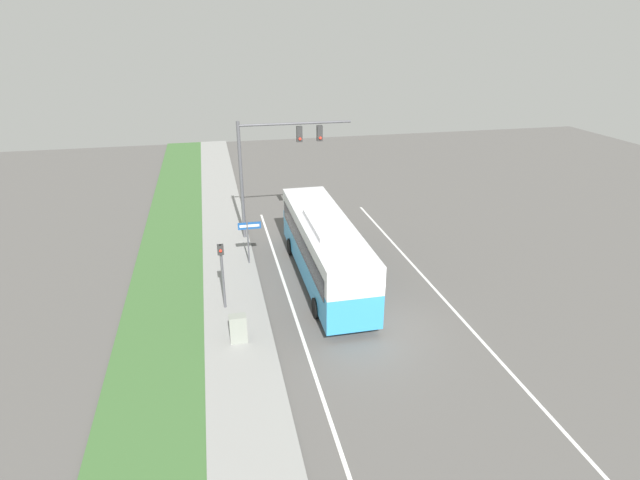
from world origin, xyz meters
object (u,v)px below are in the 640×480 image
(signal_gantry, at_px, (273,156))
(pedestrian_signal, at_px, (222,267))
(street_sign, at_px, (249,235))
(bus, at_px, (324,245))
(utility_cabinet, at_px, (238,328))

(signal_gantry, bearing_deg, pedestrian_signal, -113.07)
(street_sign, bearing_deg, pedestrian_signal, -109.29)
(bus, distance_m, utility_cabinet, 6.78)
(signal_gantry, relative_size, utility_cabinet, 5.98)
(signal_gantry, xyz_separation_m, utility_cabinet, (-3.09, -11.09, -4.36))
(bus, height_order, signal_gantry, signal_gantry)
(bus, xyz_separation_m, utility_cabinet, (-4.69, -4.76, -1.19))
(signal_gantry, distance_m, utility_cabinet, 12.31)
(street_sign, bearing_deg, signal_gantry, 62.69)
(pedestrian_signal, distance_m, utility_cabinet, 3.24)
(signal_gantry, bearing_deg, bus, -75.78)
(bus, bearing_deg, pedestrian_signal, -159.60)
(signal_gantry, relative_size, street_sign, 2.82)
(bus, height_order, street_sign, bus)
(signal_gantry, height_order, pedestrian_signal, signal_gantry)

